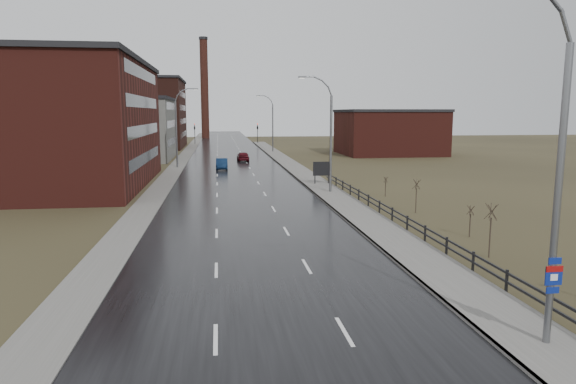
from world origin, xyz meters
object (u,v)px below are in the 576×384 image
object	(u,v)px
billboard	(322,169)
car_near	(222,164)
streetlight_main	(551,169)
car_far	(243,157)

from	to	relation	value
billboard	car_near	xyz separation A→B (m)	(-10.76, 17.21, -0.98)
billboard	car_near	world-z (taller)	billboard
streetlight_main	car_near	xyz separation A→B (m)	(-10.13, 56.97, -5.31)
car_near	car_far	world-z (taller)	car_far
streetlight_main	billboard	bearing A→B (deg)	89.10
billboard	car_near	size ratio (longest dim) A/B	0.57
streetlight_main	car_far	world-z (taller)	streetlight_main
car_near	car_far	bearing A→B (deg)	73.89
car_far	billboard	bearing A→B (deg)	102.83
streetlight_main	billboard	size ratio (longest dim) A/B	4.67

